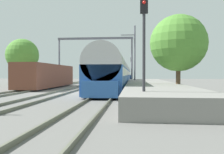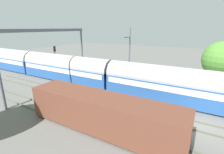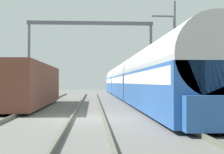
% 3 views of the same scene
% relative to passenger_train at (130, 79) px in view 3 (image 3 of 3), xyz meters
% --- Properties ---
extents(ground, '(120.00, 120.00, 0.00)m').
position_rel_passenger_train_xyz_m(ground, '(-4.17, -19.23, -1.97)').
color(ground, slate).
extents(track_west, '(1.52, 60.00, 0.16)m').
position_rel_passenger_train_xyz_m(track_west, '(-4.17, -19.23, -1.89)').
color(track_west, '#5E604F').
rests_on(track_west, ground).
extents(track_east, '(1.52, 60.00, 0.16)m').
position_rel_passenger_train_xyz_m(track_east, '(0.00, -19.23, -1.89)').
color(track_east, '#5E604F').
rests_on(track_east, ground).
extents(passenger_train, '(2.93, 49.20, 3.82)m').
position_rel_passenger_train_xyz_m(passenger_train, '(0.00, 0.00, 0.00)').
color(passenger_train, '#28569E').
rests_on(passenger_train, ground).
extents(freight_car, '(2.80, 13.00, 2.70)m').
position_rel_passenger_train_xyz_m(freight_car, '(-8.34, -12.12, -0.50)').
color(freight_car, brown).
rests_on(freight_car, ground).
extents(person_crossing, '(0.45, 0.45, 1.73)m').
position_rel_passenger_train_xyz_m(person_crossing, '(1.90, 0.11, -0.94)').
color(person_crossing, '#373737').
rests_on(person_crossing, ground).
extents(railway_signal_far, '(0.36, 0.30, 4.91)m').
position_rel_passenger_train_xyz_m(railway_signal_far, '(1.92, 4.25, 1.18)').
color(railway_signal_far, '#2D2D33').
rests_on(railway_signal_far, ground).
extents(catenary_gantry, '(12.74, 0.28, 7.86)m').
position_rel_passenger_train_xyz_m(catenary_gantry, '(-4.17, -1.74, 3.68)').
color(catenary_gantry, slate).
rests_on(catenary_gantry, ground).
extents(catenary_pole_east_mid, '(1.90, 0.20, 8.00)m').
position_rel_passenger_train_xyz_m(catenary_pole_east_mid, '(2.35, -9.65, 2.18)').
color(catenary_pole_east_mid, slate).
rests_on(catenary_pole_east_mid, ground).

